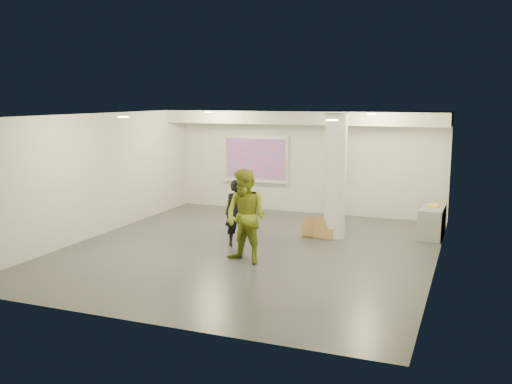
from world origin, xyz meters
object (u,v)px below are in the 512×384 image
at_px(credenza, 432,222).
at_px(woman, 237,213).
at_px(column, 335,177).
at_px(man, 246,217).
at_px(projection_screen, 255,159).

bearing_deg(credenza, woman, -146.28).
relative_size(column, man, 1.54).
height_order(credenza, woman, woman).
relative_size(credenza, man, 0.65).
bearing_deg(man, column, 83.55).
bearing_deg(projection_screen, credenza, -17.86).
bearing_deg(woman, man, -88.20).
distance_m(credenza, man, 5.07).
bearing_deg(credenza, man, -130.35).
relative_size(column, credenza, 2.37).
bearing_deg(projection_screen, man, -70.60).
height_order(column, projection_screen, column).
height_order(woman, man, man).
height_order(projection_screen, man, projection_screen).
distance_m(projection_screen, credenza, 5.71).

